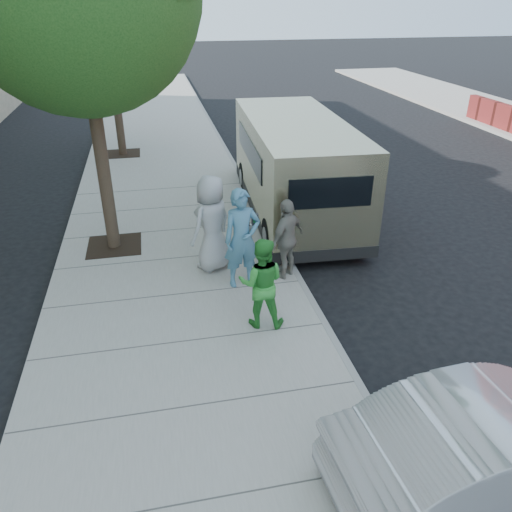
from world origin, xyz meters
name	(u,v)px	position (x,y,z in m)	size (l,w,h in m)	color
ground	(231,295)	(0.00, 0.00, 0.00)	(120.00, 120.00, 0.00)	black
sidewalk	(179,297)	(-1.00, 0.00, 0.07)	(5.00, 60.00, 0.15)	gray
curb_face	(301,284)	(1.44, 0.00, 0.07)	(0.12, 60.00, 0.16)	gray
tree_far	(106,7)	(-2.25, 10.00, 4.88)	(3.92, 3.80, 6.49)	black
parking_meter	(251,233)	(0.46, 0.27, 1.18)	(0.30, 0.11, 1.42)	gray
van	(294,165)	(2.31, 3.75, 1.33)	(2.61, 6.89, 2.52)	#BFB689
sedan	(501,445)	(2.37, -4.89, 0.67)	(1.42, 4.08, 1.34)	#B3B5BA
person_officer	(242,239)	(0.27, 0.14, 1.14)	(0.72, 0.47, 1.97)	teal
person_green_shirt	(261,283)	(0.34, -1.26, 0.96)	(0.79, 0.62, 1.63)	green
person_gray_shirt	(212,224)	(-0.20, 0.93, 1.15)	(0.98, 0.64, 2.00)	#AAABAD
person_striped_polo	(287,239)	(1.20, 0.28, 0.98)	(0.97, 0.40, 1.65)	gray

